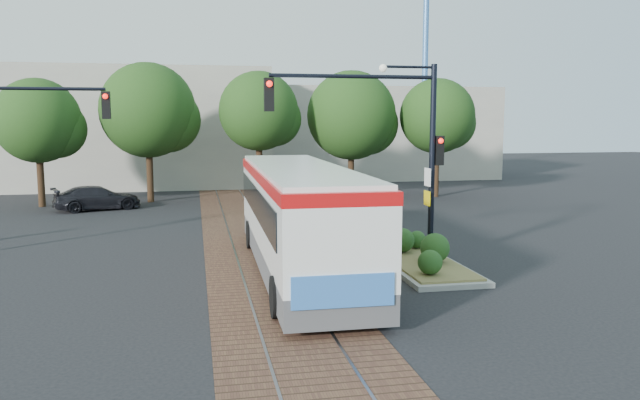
% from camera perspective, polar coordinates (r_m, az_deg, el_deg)
% --- Properties ---
extents(ground, '(120.00, 120.00, 0.00)m').
position_cam_1_polar(ground, '(19.48, -5.10, -6.19)').
color(ground, black).
rests_on(ground, ground).
extents(trackbed, '(3.60, 40.00, 0.02)m').
position_cam_1_polar(trackbed, '(23.37, -6.18, -3.91)').
color(trackbed, brown).
rests_on(trackbed, ground).
extents(tree_row, '(26.40, 5.60, 7.67)m').
position_cam_1_polar(tree_row, '(35.40, -6.17, 7.79)').
color(tree_row, '#382314').
rests_on(tree_row, ground).
extents(warehouses, '(40.00, 13.00, 8.00)m').
position_cam_1_polar(warehouses, '(47.61, -9.61, 6.35)').
color(warehouses, '#ADA899').
rests_on(warehouses, ground).
extents(crane, '(8.00, 0.50, 18.00)m').
position_cam_1_polar(crane, '(56.86, 9.62, 13.64)').
color(crane, '#3F72B2').
rests_on(crane, ground).
extents(city_bus, '(2.74, 11.98, 3.19)m').
position_cam_1_polar(city_bus, '(18.63, -1.93, -1.21)').
color(city_bus, '#49494B').
rests_on(city_bus, ground).
extents(traffic_island, '(2.20, 5.20, 1.13)m').
position_cam_1_polar(traffic_island, '(19.66, 9.35, -5.15)').
color(traffic_island, gray).
rests_on(traffic_island, ground).
extents(signal_pole_main, '(5.49, 0.46, 6.00)m').
position_cam_1_polar(signal_pole_main, '(18.97, 6.78, 6.11)').
color(signal_pole_main, black).
rests_on(signal_pole_main, ground).
extents(signal_pole_left, '(4.99, 0.34, 6.00)m').
position_cam_1_polar(signal_pole_left, '(23.71, -26.97, 4.89)').
color(signal_pole_left, black).
rests_on(signal_pole_left, ground).
extents(parked_car, '(4.57, 2.99, 1.23)m').
position_cam_1_polar(parked_car, '(33.61, -19.71, 0.19)').
color(parked_car, black).
rests_on(parked_car, ground).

